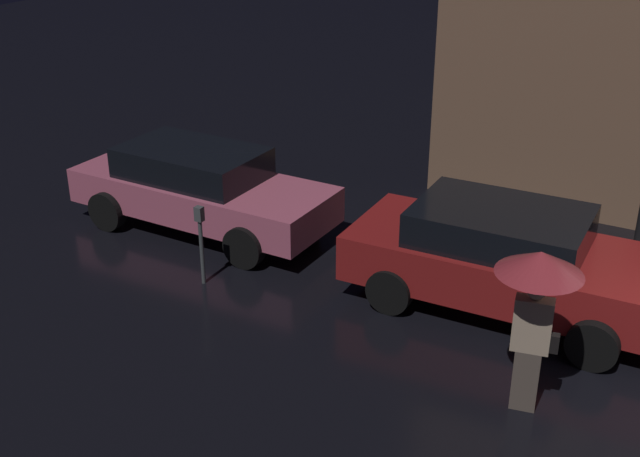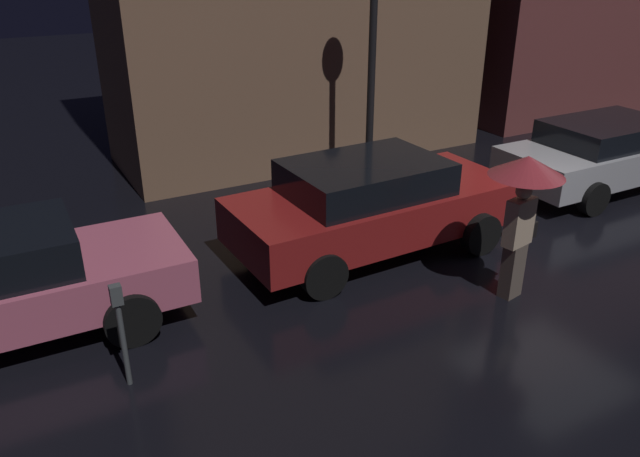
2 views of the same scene
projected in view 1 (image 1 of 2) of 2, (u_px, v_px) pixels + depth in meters
The scene contains 4 objects.
parked_car_pink at pixel (200, 187), 13.47m from camera, with size 4.55×1.89×1.42m.
parked_car_red at pixel (507, 258), 11.03m from camera, with size 4.49×2.05×1.47m.
pedestrian_with_umbrella at pixel (537, 289), 8.64m from camera, with size 0.96×0.96×2.00m.
parking_meter at pixel (201, 236), 11.67m from camera, with size 0.12×0.10×1.24m.
Camera 1 is at (-0.21, -8.46, 5.76)m, focal length 45.00 mm.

